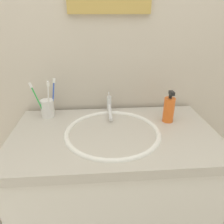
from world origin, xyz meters
TOP-DOWN VIEW (x-y plane):
  - tiled_wall_back at (0.00, 0.31)m, footprint 2.14×0.04m
  - vanity_counter at (0.00, 0.00)m, footprint 0.94×0.54m
  - sink_basin at (-0.01, -0.00)m, footprint 0.44×0.44m
  - faucet at (-0.01, 0.20)m, footprint 0.02×0.18m
  - toothbrush_cup at (-0.33, 0.20)m, footprint 0.07×0.07m
  - toothbrush_green at (-0.37, 0.17)m, footprint 0.06×0.03m
  - toothbrush_blue at (-0.30, 0.22)m, footprint 0.04×0.03m
  - toothbrush_white at (-0.31, 0.16)m, footprint 0.04×0.04m
  - soap_dispenser at (0.28, 0.09)m, footprint 0.05×0.06m

SIDE VIEW (x-z plane):
  - vanity_counter at x=0.00m, z-range 0.00..0.88m
  - sink_basin at x=-0.01m, z-range 0.79..0.89m
  - faucet at x=-0.01m, z-range 0.86..0.96m
  - toothbrush_cup at x=-0.33m, z-range 0.87..0.96m
  - soap_dispenser at x=0.28m, z-range 0.86..1.02m
  - toothbrush_green at x=-0.37m, z-range 0.89..1.08m
  - toothbrush_blue at x=-0.30m, z-range 0.89..1.08m
  - toothbrush_white at x=-0.31m, z-range 0.89..1.09m
  - tiled_wall_back at x=0.00m, z-range 0.00..2.40m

